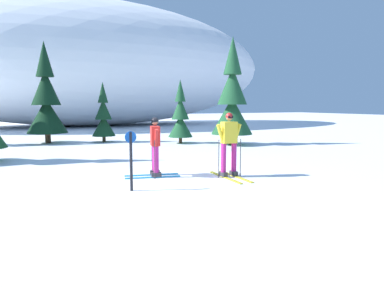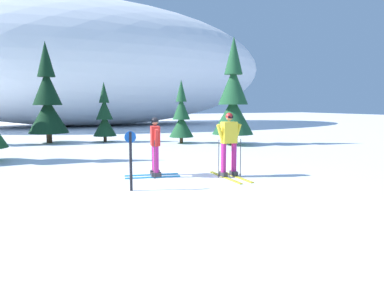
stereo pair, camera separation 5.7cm
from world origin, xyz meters
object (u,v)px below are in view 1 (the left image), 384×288
skier_red_jacket (155,145)px  skier_yellow_jacket (229,143)px  trail_marker_post (131,157)px  pine_tree_center_left (46,101)px  pine_tree_far_right (232,100)px  pine_tree_right (180,117)px  pine_tree_center_right (103,117)px

skier_red_jacket → skier_yellow_jacket: bearing=-26.5°
skier_red_jacket → trail_marker_post: size_ratio=1.19×
pine_tree_center_left → pine_tree_far_right: (8.58, -4.87, 0.04)m
skier_yellow_jacket → pine_tree_center_left: 12.47m
skier_yellow_jacket → pine_tree_right: size_ratio=0.54×
skier_yellow_jacket → pine_tree_center_right: size_ratio=0.56×
skier_red_jacket → pine_tree_right: (4.06, 7.56, 0.51)m
skier_yellow_jacket → trail_marker_post: bearing=-172.6°
pine_tree_right → trail_marker_post: bearing=-120.0°
pine_tree_right → trail_marker_post: 10.28m
pine_tree_far_right → trail_marker_post: pine_tree_far_right is taller
pine_tree_right → pine_tree_far_right: size_ratio=0.62×
skier_yellow_jacket → pine_tree_right: 8.79m
pine_tree_right → pine_tree_far_right: pine_tree_far_right is taller
pine_tree_center_left → pine_tree_center_right: (2.85, -0.71, -0.88)m
skier_yellow_jacket → trail_marker_post: skier_yellow_jacket is taller
skier_yellow_jacket → trail_marker_post: (-2.97, -0.39, -0.15)m
skier_red_jacket → pine_tree_far_right: bearing=43.2°
skier_red_jacket → pine_tree_right: size_ratio=0.51×
pine_tree_center_right → pine_tree_far_right: size_ratio=0.60×
skier_yellow_jacket → pine_tree_far_right: size_ratio=0.34×
pine_tree_far_right → skier_red_jacket: bearing=-136.8°
trail_marker_post → pine_tree_center_right: bearing=82.2°
pine_tree_center_right → pine_tree_right: pine_tree_right is taller
skier_red_jacket → pine_tree_center_left: (-2.38, 10.69, 1.35)m
pine_tree_center_right → pine_tree_right: (3.59, -2.42, 0.04)m
skier_yellow_jacket → pine_tree_far_right: 8.12m
pine_tree_far_right → trail_marker_post: bearing=-135.5°
pine_tree_center_left → pine_tree_center_right: size_ratio=1.63×
pine_tree_far_right → trail_marker_post: 10.30m
skier_yellow_jacket → pine_tree_center_left: pine_tree_center_left is taller
skier_red_jacket → skier_yellow_jacket: size_ratio=0.93×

